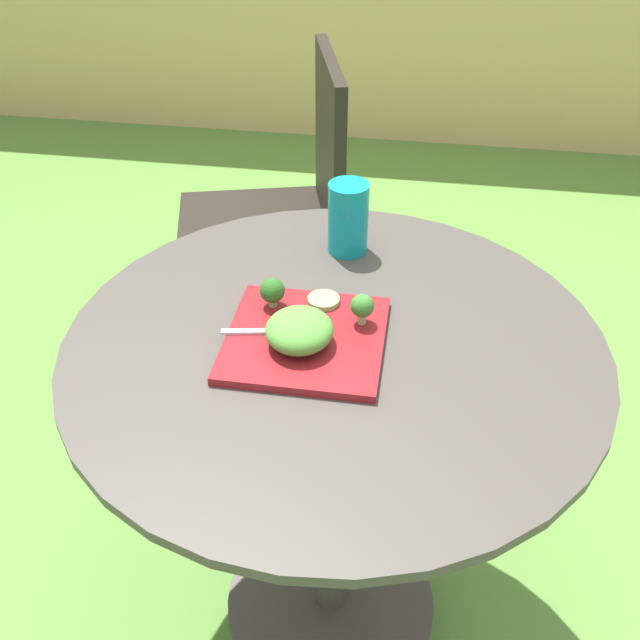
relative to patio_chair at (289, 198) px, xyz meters
name	(u,v)px	position (x,y,z in m)	size (l,w,h in m)	color
ground_plane	(330,608)	(0.25, -0.87, -0.53)	(12.00, 12.00, 0.00)	#568438
patio_table	(332,464)	(0.25, -0.87, -0.07)	(0.85, 0.85, 0.75)	#423D38
patio_chair	(289,198)	(0.00, 0.00, 0.00)	(0.54, 0.54, 0.90)	black
salad_plate	(305,339)	(0.20, -0.88, 0.23)	(0.24, 0.24, 0.01)	maroon
drinking_glass	(348,222)	(0.23, -0.60, 0.28)	(0.07, 0.07, 0.13)	#0F8C93
fork	(281,331)	(0.17, -0.88, 0.24)	(0.15, 0.04, 0.00)	silver
lettuce_mound	(299,330)	(0.20, -0.91, 0.26)	(0.10, 0.11, 0.05)	#519338
broccoli_floret_0	(272,291)	(0.14, -0.82, 0.27)	(0.04, 0.04, 0.05)	#99B770
broccoli_floret_1	(362,306)	(0.29, -0.84, 0.27)	(0.04, 0.04, 0.05)	#99B770
cucumber_slice_0	(324,300)	(0.22, -0.79, 0.24)	(0.05, 0.05, 0.01)	#8EB766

